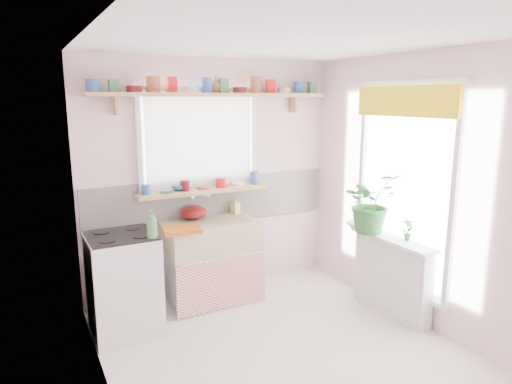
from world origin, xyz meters
TOP-DOWN VIEW (x-y plane):
  - room at (0.66, 0.86)m, footprint 3.20×3.20m
  - sink_unit at (-0.15, 1.29)m, footprint 0.95×0.65m
  - cooker at (-1.10, 1.05)m, footprint 0.58×0.58m
  - radiator_ledge at (1.30, 0.20)m, footprint 0.22×0.95m
  - windowsill at (-0.15, 1.48)m, footprint 1.40×0.22m
  - pine_shelf at (0.00, 1.47)m, footprint 2.52×0.24m
  - shelf_crockery at (0.00, 1.47)m, footprint 2.47×0.11m
  - sill_crockery at (-0.17, 1.48)m, footprint 1.35×0.11m
  - dish_tray at (-0.53, 1.10)m, footprint 0.38×0.31m
  - colander at (-0.26, 1.50)m, footprint 0.33×0.33m
  - jade_plant at (1.21, 0.45)m, footprint 0.57×0.50m
  - fruit_bowl at (1.21, 0.54)m, footprint 0.37×0.37m
  - herb_pot at (1.33, 0.07)m, footprint 0.11×0.08m
  - soap_bottle_sink at (0.22, 1.50)m, footprint 0.10×0.10m
  - sill_cup at (0.09, 1.54)m, footprint 0.12×0.12m
  - sill_bowl at (-0.39, 1.54)m, footprint 0.24×0.24m
  - shelf_vase at (0.03, 1.53)m, footprint 0.21×0.21m
  - cooker_bottle at (-0.88, 0.83)m, footprint 0.13×0.13m
  - fruit at (1.22, 0.55)m, footprint 0.20×0.14m

SIDE VIEW (x-z plane):
  - radiator_ledge at x=1.30m, z-range 0.01..0.78m
  - sink_unit at x=-0.15m, z-range -0.13..0.99m
  - cooker at x=-1.10m, z-range 0.00..0.92m
  - fruit_bowl at x=1.21m, z-range 0.78..0.85m
  - dish_tray at x=-0.53m, z-range 0.85..0.89m
  - fruit at x=1.22m, z-range 0.82..0.92m
  - herb_pot at x=1.33m, z-range 0.78..0.99m
  - colander at x=-0.26m, z-range 0.85..0.98m
  - soap_bottle_sink at x=0.22m, z-range 0.85..1.03m
  - cooker_bottle at x=-0.88m, z-range 0.92..1.16m
  - jade_plant at x=1.21m, z-range 0.77..1.38m
  - windowsill at x=-0.15m, z-range 1.12..1.16m
  - sill_bowl at x=-0.39m, z-range 1.16..1.22m
  - sill_cup at x=0.09m, z-range 1.16..1.25m
  - sill_crockery at x=-0.17m, z-range 1.16..1.28m
  - room at x=0.66m, z-range -0.23..2.97m
  - pine_shelf at x=0.00m, z-range 2.10..2.14m
  - shelf_crockery at x=0.00m, z-range 2.14..2.26m
  - shelf_vase at x=0.03m, z-range 2.14..2.31m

